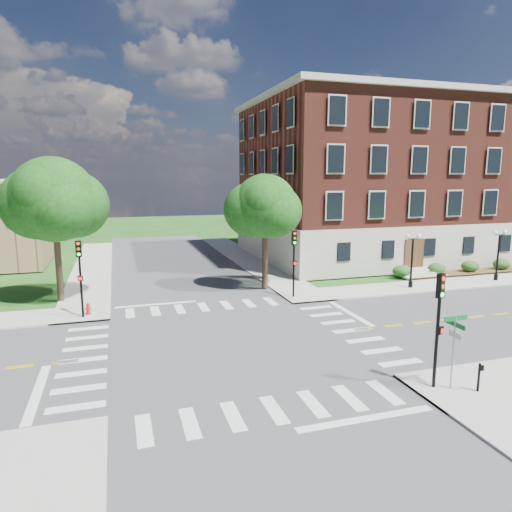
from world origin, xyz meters
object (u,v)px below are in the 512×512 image
object	(u,v)px
traffic_signal_se	(439,316)
push_button_post	(479,376)
traffic_signal_nw	(80,269)
fire_hydrant	(88,309)
twin_lamp_west	(412,257)
street_sign_pole	(454,338)
twin_lamp_east	(498,252)
traffic_signal_ne	(294,255)

from	to	relation	value
traffic_signal_se	push_button_post	bearing A→B (deg)	-31.35
traffic_signal_nw	fire_hydrant	bearing A→B (deg)	60.25
twin_lamp_west	push_button_post	xyz separation A→B (m)	(-8.18, -15.91, -1.73)
traffic_signal_se	street_sign_pole	xyz separation A→B (m)	(0.57, -0.32, -0.88)
traffic_signal_nw	push_button_post	world-z (taller)	traffic_signal_nw
fire_hydrant	twin_lamp_west	bearing A→B (deg)	0.28
twin_lamp_west	street_sign_pole	xyz separation A→B (m)	(-9.05, -15.35, -0.21)
twin_lamp_west	twin_lamp_east	size ratio (longest dim) A/B	1.00
traffic_signal_nw	twin_lamp_west	size ratio (longest dim) A/B	1.13
traffic_signal_se	fire_hydrant	size ratio (longest dim) A/B	6.40
twin_lamp_west	street_sign_pole	size ratio (longest dim) A/B	1.36
traffic_signal_nw	street_sign_pole	size ratio (longest dim) A/B	1.55
traffic_signal_nw	push_button_post	xyz separation A→B (m)	(15.96, -15.29, -2.39)
traffic_signal_ne	twin_lamp_west	bearing A→B (deg)	-0.50
push_button_post	traffic_signal_ne	bearing A→B (deg)	95.95
traffic_signal_nw	fire_hydrant	xyz separation A→B (m)	(0.28, 0.50, -2.72)
traffic_signal_se	street_sign_pole	size ratio (longest dim) A/B	1.55
traffic_signal_ne	fire_hydrant	size ratio (longest dim) A/B	6.40
traffic_signal_ne	traffic_signal_nw	bearing A→B (deg)	-177.19
street_sign_pole	traffic_signal_nw	bearing A→B (deg)	135.67
traffic_signal_nw	traffic_signal_se	bearing A→B (deg)	-44.81
traffic_signal_nw	twin_lamp_east	bearing A→B (deg)	1.13
twin_lamp_east	street_sign_pole	xyz separation A→B (m)	(-17.45, -15.37, -0.21)
traffic_signal_nw	twin_lamp_east	distance (m)	32.55
twin_lamp_west	twin_lamp_east	world-z (taller)	same
traffic_signal_ne	push_button_post	bearing A→B (deg)	-84.05
traffic_signal_nw	street_sign_pole	world-z (taller)	traffic_signal_nw
traffic_signal_nw	fire_hydrant	distance (m)	2.78
twin_lamp_east	fire_hydrant	size ratio (longest dim) A/B	5.64
street_sign_pole	fire_hydrant	xyz separation A→B (m)	(-14.80, 15.23, -1.84)
street_sign_pole	traffic_signal_ne	bearing A→B (deg)	92.94
twin_lamp_west	twin_lamp_east	bearing A→B (deg)	0.16
twin_lamp_west	street_sign_pole	bearing A→B (deg)	-120.53
twin_lamp_west	traffic_signal_nw	bearing A→B (deg)	-178.54
street_sign_pole	push_button_post	world-z (taller)	street_sign_pole
traffic_signal_ne	traffic_signal_se	bearing A→B (deg)	-89.17
traffic_signal_nw	push_button_post	size ratio (longest dim) A/B	4.00
traffic_signal_se	traffic_signal_nw	size ratio (longest dim) A/B	1.00
twin_lamp_east	fire_hydrant	xyz separation A→B (m)	(-32.25, -0.14, -2.06)
traffic_signal_se	twin_lamp_east	bearing A→B (deg)	39.87
street_sign_pole	push_button_post	distance (m)	1.83
street_sign_pole	fire_hydrant	world-z (taller)	street_sign_pole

